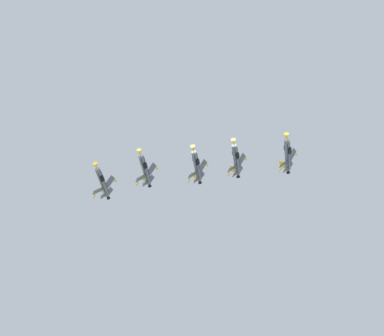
{
  "coord_description": "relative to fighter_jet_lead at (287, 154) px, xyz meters",
  "views": [
    {
      "loc": [
        -3.95,
        -7.23,
        1.54
      ],
      "look_at": [
        -39.56,
        83.02,
        118.49
      ],
      "focal_mm": 43.36,
      "sensor_mm": 36.0,
      "label": 1
    }
  ],
  "objects": [
    {
      "name": "fighter_jet_right_wing",
      "position": [
        -29.21,
        -4.76,
        2.08
      ],
      "size": [
        7.14,
        15.85,
        7.84
      ],
      "rotation": [
        0.0,
        0.88,
        3.35
      ],
      "color": "#4C5666"
    },
    {
      "name": "fighter_jet_right_outer",
      "position": [
        -61.05,
        -10.69,
        0.93
      ],
      "size": [
        7.3,
        15.85,
        7.7
      ],
      "rotation": [
        0.0,
        0.86,
        3.35
      ],
      "color": "#4C5666"
    },
    {
      "name": "fighter_jet_left_outer",
      "position": [
        -45.57,
        -10.07,
        1.54
      ],
      "size": [
        7.13,
        15.85,
        7.85
      ],
      "rotation": [
        0.0,
        0.88,
        3.35
      ],
      "color": "#4C5666"
    },
    {
      "name": "fighter_jet_lead",
      "position": [
        0.0,
        0.0,
        0.0
      ],
      "size": [
        7.16,
        15.85,
        7.82
      ],
      "rotation": [
        0.0,
        0.88,
        3.35
      ],
      "color": "#4C5666"
    },
    {
      "name": "fighter_jet_left_wing",
      "position": [
        -16.39,
        -1.89,
        2.83
      ],
      "size": [
        7.21,
        15.85,
        7.78
      ],
      "rotation": [
        0.0,
        0.87,
        3.35
      ],
      "color": "#4C5666"
    }
  ]
}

